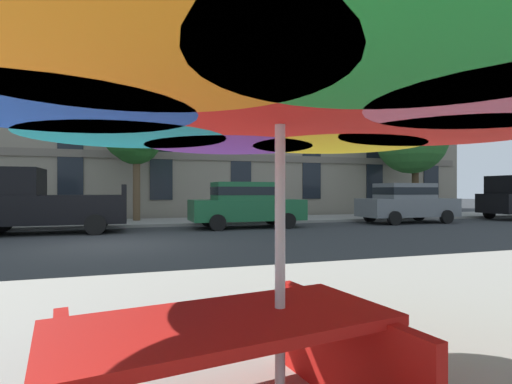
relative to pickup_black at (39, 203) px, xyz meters
The scene contains 10 objects.
ground_plane 4.50m from the pickup_black, 57.66° to the right, with size 120.00×120.00×0.00m, color #2D3033.
sidewalk_far 4.00m from the pickup_black, 52.93° to the left, with size 56.00×3.60×0.12m, color gray.
apartment_building 13.47m from the pickup_black, 78.28° to the left, with size 41.15×12.08×16.00m.
pickup_black is the anchor object (origin of this frame).
sedan_green 7.21m from the pickup_black, ahead, with size 4.40×1.98×1.78m.
sedan_gray 14.76m from the pickup_black, ahead, with size 4.40×1.98×1.78m.
street_tree_middle 5.55m from the pickup_black, 48.90° to the left, with size 2.66×2.48×5.27m.
street_tree_right 17.98m from the pickup_black, ahead, with size 3.79×3.79×6.17m.
patio_umbrella 13.26m from the pickup_black, 73.84° to the right, with size 3.80×3.80×2.36m.
picnic_table 13.22m from the pickup_black, 75.32° to the right, with size 2.01×1.78×0.77m.
Camera 1 is at (0.51, -11.10, 1.44)m, focal length 27.70 mm.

